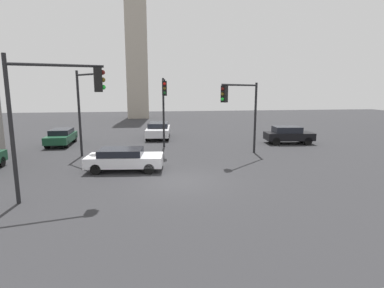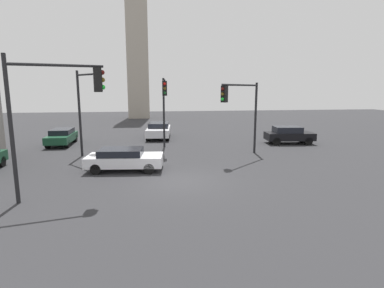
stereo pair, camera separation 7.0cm
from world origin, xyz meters
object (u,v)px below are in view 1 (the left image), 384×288
traffic_light_2 (88,97)px  traffic_light_3 (164,99)px  car_4 (288,135)px  car_3 (61,136)px  car_0 (158,130)px  traffic_light_1 (54,100)px  car_1 (124,159)px  traffic_light_0 (241,103)px

traffic_light_2 → traffic_light_3: (4.95, 2.33, -0.22)m
traffic_light_3 → car_4: traffic_light_3 is taller
car_3 → car_4: car_4 is taller
car_0 → traffic_light_1: bearing=-10.8°
car_0 → car_1: size_ratio=1.11×
traffic_light_0 → traffic_light_1: 11.76m
traffic_light_0 → traffic_light_2: (-9.79, 0.95, 0.38)m
traffic_light_2 → car_1: bearing=-2.2°
traffic_light_0 → car_0: 10.89m
car_0 → car_1: 11.70m
car_1 → car_3: 10.61m
traffic_light_0 → car_4: traffic_light_0 is taller
car_0 → car_4: 11.67m
traffic_light_2 → car_4: bearing=65.0°
car_3 → car_0: bearing=106.6°
car_3 → traffic_light_1: bearing=13.6°
traffic_light_3 → car_4: (10.49, 1.33, -3.05)m
traffic_light_2 → car_0: bearing=111.9°
traffic_light_1 → car_1: 5.95m
traffic_light_0 → traffic_light_3: (-4.84, 3.29, 0.17)m
traffic_light_2 → traffic_light_3: bearing=76.9°
car_4 → traffic_light_1: bearing=-138.4°
traffic_light_2 → car_4: size_ratio=1.41×
car_1 → car_4: 14.79m
traffic_light_2 → traffic_light_3: 5.48m
traffic_light_2 → car_3: 7.43m
traffic_light_3 → car_1: bearing=-23.9°
traffic_light_0 → traffic_light_1: size_ratio=0.85×
traffic_light_0 → car_3: traffic_light_0 is taller
traffic_light_2 → traffic_light_1: bearing=-38.1°
car_0 → car_1: bearing=-5.9°
traffic_light_0 → car_3: bearing=-69.2°
car_3 → car_1: bearing=31.7°
traffic_light_0 → traffic_light_3: 5.85m
traffic_light_1 → car_3: 14.08m
traffic_light_0 → car_3: 15.02m
car_3 → traffic_light_3: bearing=66.9°
traffic_light_1 → car_4: (15.41, 11.16, -3.33)m
traffic_light_3 → car_4: size_ratio=1.32×
traffic_light_3 → car_3: (-8.27, 3.42, -3.10)m
traffic_light_2 → car_3: size_ratio=1.37×
traffic_light_2 → car_1: 5.21m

